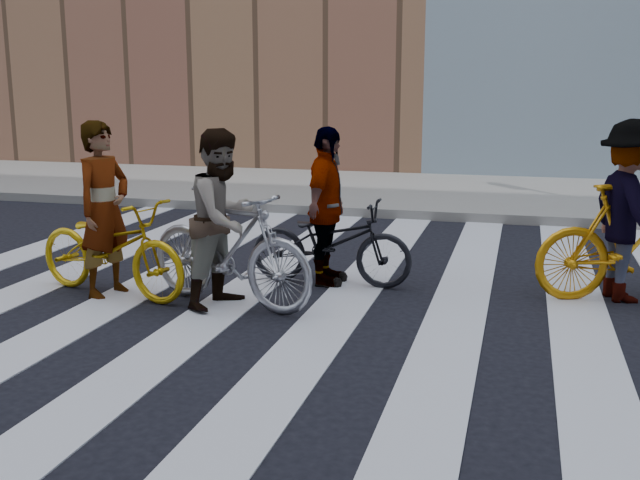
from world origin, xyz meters
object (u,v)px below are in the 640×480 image
at_px(rider_right, 629,211).
at_px(bike_silver_mid, 229,248).
at_px(rider_mid, 223,219).
at_px(bike_yellow_right, 632,243).
at_px(bike_yellow_left, 111,247).
at_px(bike_dark_rear, 331,242).
at_px(rider_left, 104,209).
at_px(rider_rear, 326,207).

bearing_deg(rider_right, bike_silver_mid, 89.23).
distance_m(rider_mid, rider_right, 3.96).
bearing_deg(bike_yellow_right, rider_mid, 88.78).
height_order(bike_yellow_left, bike_silver_mid, bike_silver_mid).
bearing_deg(bike_dark_rear, rider_left, 115.49).
xyz_separation_m(bike_yellow_right, rider_left, (-5.10, -1.20, 0.30)).
height_order(bike_yellow_right, rider_left, rider_left).
height_order(bike_dark_rear, rider_mid, rider_mid).
bearing_deg(bike_silver_mid, rider_mid, 107.15).
xyz_separation_m(bike_yellow_right, bike_dark_rear, (-3.01, -0.22, -0.12)).
height_order(bike_silver_mid, rider_rear, rider_rear).
distance_m(bike_silver_mid, rider_left, 1.38).
bearing_deg(rider_mid, bike_yellow_left, 105.81).
bearing_deg(rider_rear, rider_left, 116.03).
distance_m(bike_yellow_right, rider_right, 0.32).
bearing_deg(rider_rear, bike_dark_rear, -89.66).
bearing_deg(bike_silver_mid, rider_right, -54.50).
bearing_deg(rider_right, rider_rear, 75.04).
relative_size(rider_mid, rider_right, 0.96).
bearing_deg(bike_yellow_left, bike_yellow_right, -62.31).
bearing_deg(rider_left, rider_rear, -50.00).
bearing_deg(bike_dark_rear, rider_mid, 142.00).
relative_size(bike_silver_mid, bike_dark_rear, 1.10).
height_order(bike_dark_rear, rider_left, rider_left).
relative_size(rider_left, rider_right, 0.99).
xyz_separation_m(bike_dark_rear, rider_rear, (-0.05, 0.00, 0.38)).
bearing_deg(rider_left, bike_yellow_left, -75.69).
bearing_deg(rider_left, rider_right, -62.31).
height_order(bike_dark_rear, rider_rear, rider_rear).
relative_size(bike_yellow_right, rider_right, 1.08).
height_order(bike_silver_mid, bike_yellow_right, bike_yellow_right).
height_order(bike_yellow_left, bike_dark_rear, bike_yellow_left).
bearing_deg(bike_yellow_left, bike_silver_mid, -76.97).
bearing_deg(bike_yellow_right, bike_dark_rear, 75.04).
bearing_deg(bike_silver_mid, bike_dark_rear, -19.41).
distance_m(bike_silver_mid, rider_rear, 1.26).
bearing_deg(rider_mid, bike_yellow_right, -54.95).
relative_size(bike_yellow_right, rider_left, 1.10).
relative_size(bike_yellow_left, bike_yellow_right, 0.98).
relative_size(rider_left, rider_mid, 1.03).
distance_m(bike_yellow_left, bike_silver_mid, 1.30).
height_order(bike_yellow_right, rider_right, rider_right).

